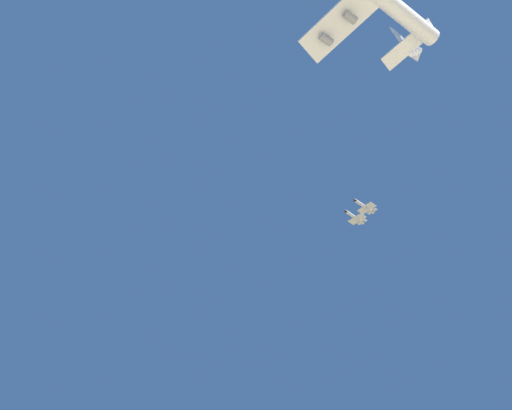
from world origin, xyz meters
TOP-DOWN VIEW (x-y plane):
  - chase_jet_lead at (-114.60, 15.38)m, footprint 15.32×8.82m
  - chase_jet_left_wing at (-108.54, 22.89)m, footprint 15.30×8.88m

SIDE VIEW (x-z plane):
  - chase_jet_left_wing at x=-108.54m, z-range 144.09..148.09m
  - chase_jet_lead at x=-114.60m, z-range 145.24..149.24m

